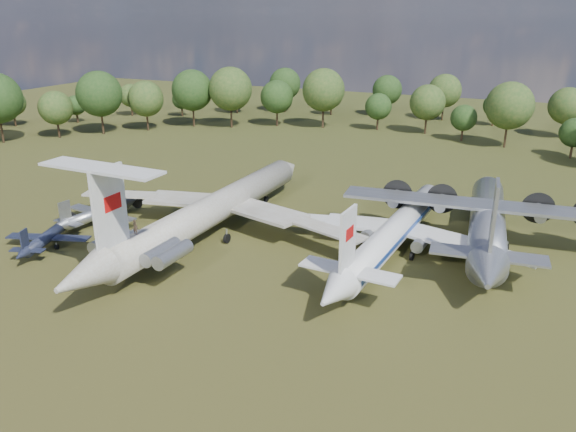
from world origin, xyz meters
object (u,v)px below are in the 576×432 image
at_px(an12_transport, 487,227).
at_px(small_prop_northwest, 98,216).
at_px(small_prop_west, 47,240).
at_px(person_on_il62, 135,227).
at_px(tu104_jet, 394,236).
at_px(il62_airliner, 214,214).

relative_size(an12_transport, small_prop_northwest, 2.51).
distance_m(small_prop_west, person_on_il62, 17.98).
xyz_separation_m(tu104_jet, small_prop_west, (-41.74, -16.89, -1.22)).
xyz_separation_m(an12_transport, person_on_il62, (-35.28, -26.29, 3.75)).
height_order(tu104_jet, person_on_il62, person_on_il62).
xyz_separation_m(il62_airliner, small_prop_northwest, (-17.43, -3.59, -1.59)).
bearing_deg(tu104_jet, person_on_il62, -138.09).
bearing_deg(small_prop_west, person_on_il62, -26.80).
height_order(il62_airliner, tu104_jet, il62_airliner).
relative_size(il62_airliner, person_on_il62, 32.81).
relative_size(il62_airliner, small_prop_west, 3.85).
distance_m(small_prop_northwest, person_on_il62, 21.60).
relative_size(tu104_jet, an12_transport, 1.09).
bearing_deg(il62_airliner, an12_transport, 18.30).
bearing_deg(small_prop_northwest, tu104_jet, 17.18).
xyz_separation_m(il62_airliner, small_prop_west, (-17.39, -13.29, -1.73)).
relative_size(small_prop_west, person_on_il62, 8.52).
xyz_separation_m(il62_airliner, tu104_jet, (24.35, 3.59, -0.51)).
bearing_deg(an12_transport, small_prop_northwest, -170.47).
bearing_deg(an12_transport, tu104_jet, -152.30).
height_order(il62_airliner, an12_transport, il62_airliner).
xyz_separation_m(small_prop_northwest, person_on_il62, (16.99, -12.25, 5.30)).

